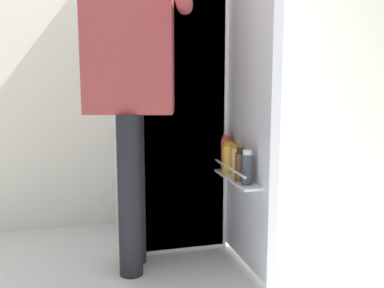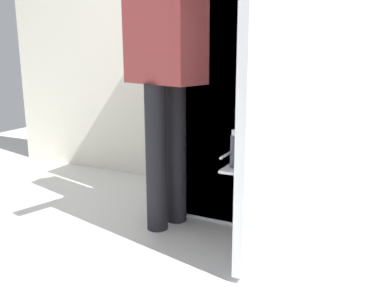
% 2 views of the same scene
% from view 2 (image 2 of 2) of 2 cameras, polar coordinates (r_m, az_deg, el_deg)
% --- Properties ---
extents(ground_plane, '(6.83, 6.83, 0.00)m').
position_cam_2_polar(ground_plane, '(2.36, 1.28, -12.75)').
color(ground_plane, silver).
extents(kitchen_wall, '(4.40, 0.10, 2.51)m').
position_cam_2_polar(kitchen_wall, '(2.98, 9.17, 17.25)').
color(kitchen_wall, silver).
rests_on(kitchen_wall, ground_plane).
extents(refrigerator, '(0.65, 1.18, 1.81)m').
position_cam_2_polar(refrigerator, '(2.59, 6.69, 10.17)').
color(refrigerator, silver).
rests_on(refrigerator, ground_plane).
extents(person, '(0.56, 0.81, 1.66)m').
position_cam_2_polar(person, '(2.34, -3.47, 12.27)').
color(person, black).
rests_on(person, ground_plane).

